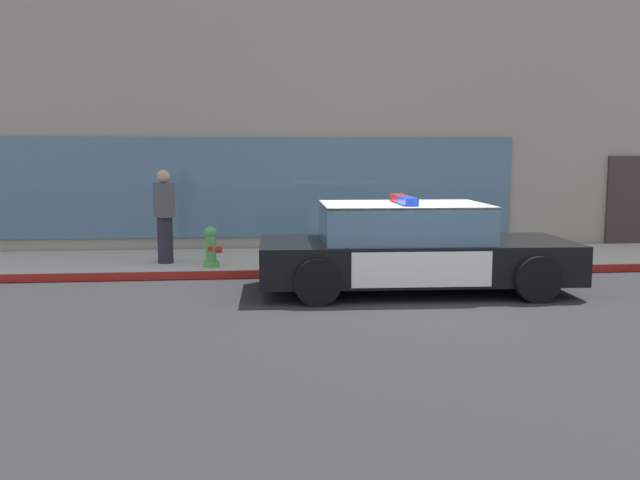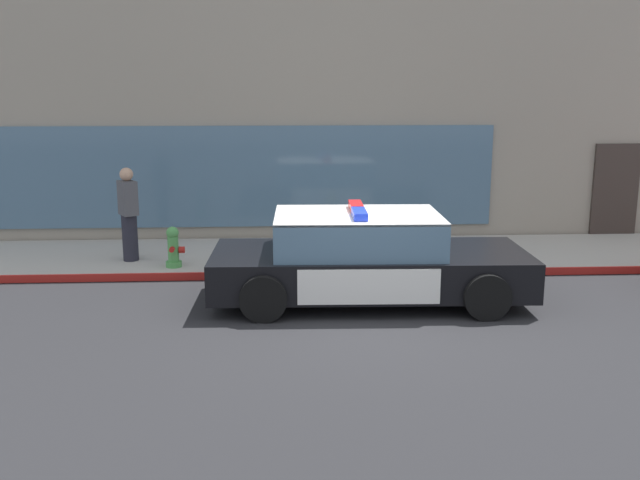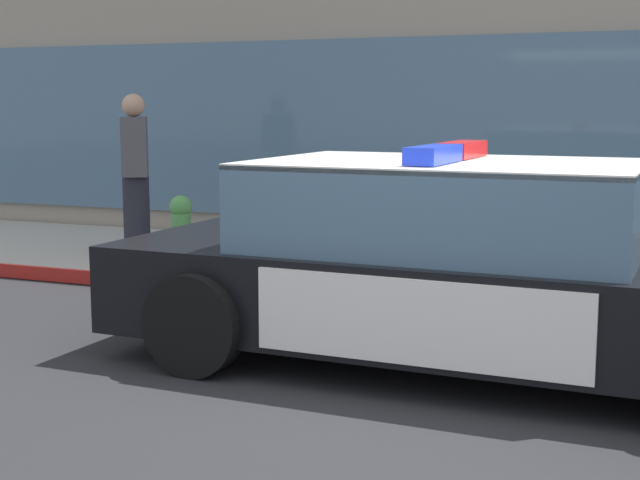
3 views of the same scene
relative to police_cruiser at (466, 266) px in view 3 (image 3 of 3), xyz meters
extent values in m
plane|color=#262628|center=(-0.17, -0.63, -0.68)|extent=(48.00, 48.00, 0.00)
cube|color=#B2ADA3|center=(-0.17, 2.71, -0.61)|extent=(48.00, 2.77, 0.15)
cube|color=maroon|center=(-0.17, 1.31, -0.61)|extent=(28.80, 0.04, 0.14)
cube|color=slate|center=(-3.71, 4.11, 0.77)|extent=(13.70, 0.08, 2.10)
cube|color=black|center=(0.06, 0.00, -0.18)|extent=(4.89, 2.07, 0.60)
cube|color=silver|center=(-1.63, 0.05, -0.02)|extent=(1.41, 1.93, 0.05)
cube|color=silver|center=(-0.01, 0.98, -0.18)|extent=(2.03, 0.09, 0.51)
cube|color=silver|center=(-0.07, -0.97, -0.18)|extent=(2.03, 0.09, 0.51)
cube|color=yellow|center=(-0.01, 0.99, -0.18)|extent=(0.22, 0.02, 0.26)
cube|color=slate|center=(-0.14, 0.00, 0.39)|extent=(2.57, 1.81, 0.60)
cube|color=silver|center=(-0.14, 0.00, 0.68)|extent=(2.57, 1.81, 0.04)
cube|color=red|center=(-0.13, 0.35, 0.76)|extent=(0.22, 0.66, 0.11)
cube|color=blue|center=(-0.15, -0.34, 0.76)|extent=(0.22, 0.66, 0.11)
cylinder|color=black|center=(-1.51, 1.01, -0.34)|extent=(0.69, 0.24, 0.68)
cylinder|color=black|center=(-1.57, -0.92, -0.34)|extent=(0.69, 0.24, 0.68)
cylinder|color=#4C994C|center=(-3.21, 1.71, -0.48)|extent=(0.28, 0.28, 0.10)
cylinder|color=#4C994C|center=(-3.21, 1.71, -0.21)|extent=(0.19, 0.19, 0.45)
sphere|color=#4C994C|center=(-3.21, 1.71, 0.09)|extent=(0.22, 0.22, 0.22)
cylinder|color=#B21E19|center=(-3.21, 1.71, 0.16)|extent=(0.06, 0.06, 0.05)
cylinder|color=#B21E19|center=(-3.21, 1.57, -0.18)|extent=(0.09, 0.10, 0.09)
cylinder|color=#B21E19|center=(-3.21, 1.86, -0.18)|extent=(0.09, 0.10, 0.09)
cylinder|color=#B21E19|center=(-3.06, 1.71, -0.22)|extent=(0.10, 0.12, 0.12)
cylinder|color=#23232D|center=(-4.07, 2.25, -0.11)|extent=(0.28, 0.28, 0.85)
cube|color=#4C4C51|center=(-4.07, 2.25, 0.63)|extent=(0.43, 0.48, 0.62)
sphere|color=tan|center=(-4.07, 2.25, 1.06)|extent=(0.24, 0.24, 0.24)
camera|label=1|loc=(-2.47, -10.48, 1.46)|focal=38.63mm
camera|label=2|loc=(-1.29, -10.49, 2.59)|focal=39.42mm
camera|label=3|loc=(1.35, -5.97, 1.08)|focal=51.33mm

